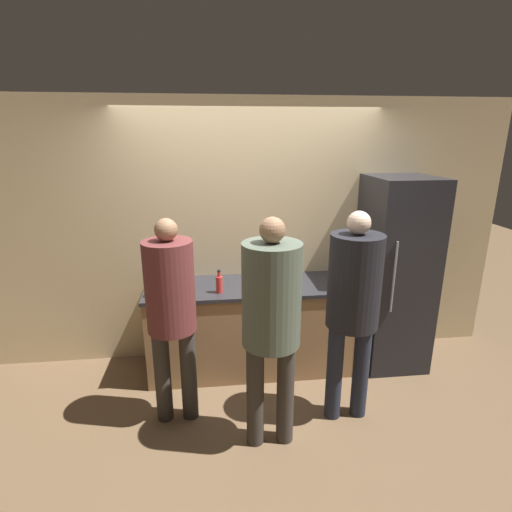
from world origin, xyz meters
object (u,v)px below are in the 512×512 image
refrigerator (394,273)px  utensil_crock (175,272)px  cup_black (187,279)px  fruit_bowl (277,284)px  bottle_red (219,284)px  cup_yellow (151,292)px  person_left (171,304)px  person_center (271,312)px  person_right (353,297)px

refrigerator → utensil_crock: bearing=173.2°
cup_black → fruit_bowl: bearing=-14.5°
refrigerator → utensil_crock: size_ratio=6.35×
bottle_red → refrigerator: bearing=4.8°
utensil_crock → cup_yellow: 0.46m
bottle_red → cup_black: bottle_red is taller
utensil_crock → fruit_bowl: bearing=-20.3°
cup_black → bottle_red: bearing=-41.0°
person_left → person_center: size_ratio=0.96×
person_left → cup_yellow: bearing=114.1°
fruit_bowl → cup_black: 0.86m
person_center → fruit_bowl: (0.19, 0.93, -0.16)m
bottle_red → cup_yellow: size_ratio=2.85×
person_center → cup_black: size_ratio=17.74×
bottle_red → cup_black: size_ratio=2.20×
refrigerator → bottle_red: bearing=-175.2°
person_center → utensil_crock: size_ratio=5.88×
person_right → fruit_bowl: bearing=123.8°
person_left → person_center: bearing=-26.1°
person_right → cup_yellow: bearing=158.4°
refrigerator → cup_black: (-2.02, 0.12, -0.01)m
person_left → person_right: (1.38, -0.13, 0.04)m
refrigerator → person_center: 1.73m
refrigerator → utensil_crock: (-2.14, 0.25, 0.01)m
refrigerator → bottle_red: (-1.72, -0.15, 0.02)m
person_center → bottle_red: bearing=111.1°
person_center → cup_black: bearing=119.3°
person_center → person_right: bearing=18.2°
refrigerator → person_left: 2.21m
bottle_red → cup_black: bearing=139.0°
fruit_bowl → cup_yellow: size_ratio=4.89×
cup_yellow → bottle_red: bearing=2.0°
refrigerator → person_right: size_ratio=1.09×
person_left → person_right: bearing=-5.5°
refrigerator → person_right: refrigerator is taller
cup_yellow → cup_black: cup_black is taller
person_center → person_right: 0.70m
person_left → person_right: 1.39m
person_left → person_center: 0.80m
refrigerator → fruit_bowl: refrigerator is taller
person_right → cup_black: person_right is taller
person_right → cup_black: (-1.31, 0.92, -0.13)m
cup_yellow → fruit_bowl: bearing=3.5°
person_right → fruit_bowl: size_ratio=4.65×
person_left → utensil_crock: 0.93m
cup_yellow → cup_black: size_ratio=0.77×
fruit_bowl → cup_black: size_ratio=3.78×
person_center → cup_yellow: 1.29m
person_left → bottle_red: bearing=54.3°
refrigerator → person_center: (-1.38, -1.03, 0.13)m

